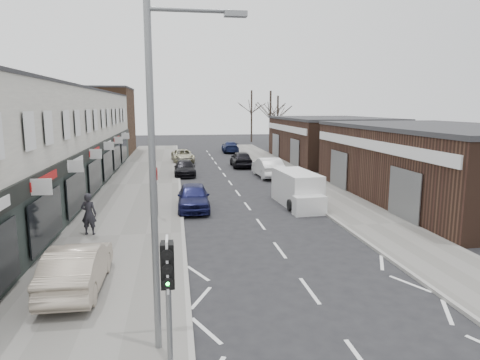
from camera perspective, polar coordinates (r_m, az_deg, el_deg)
name	(u,v)px	position (r m, az deg, el deg)	size (l,w,h in m)	color
ground	(332,321)	(12.76, 12.13, -17.88)	(160.00, 160.00, 0.00)	black
pavement_left	(142,184)	(33.14, -12.97, -0.58)	(5.50, 64.00, 0.12)	slate
pavement_right	(301,180)	(34.50, 8.20, -0.03)	(3.50, 64.00, 0.12)	slate
shop_terrace_left	(33,142)	(31.52, -25.92, 4.57)	(8.00, 41.00, 7.10)	silver
brick_block_far	(99,122)	(56.33, -18.34, 7.38)	(8.00, 10.00, 8.00)	#4A301F
right_unit_near	(442,165)	(29.88, 25.38, 1.86)	(10.00, 18.00, 4.50)	#3D261B
right_unit_far	(330,140)	(47.68, 11.89, 5.21)	(10.00, 16.00, 4.50)	#3D261B
tree_far_a	(270,149)	(60.27, 4.02, 4.16)	(3.60, 3.60, 8.00)	#382D26
tree_far_b	(277,145)	(66.66, 4.99, 4.69)	(3.60, 3.60, 7.50)	#382D26
tree_far_c	(251,142)	(71.89, 1.53, 5.09)	(3.60, 3.60, 8.50)	#382D26
traffic_light	(168,276)	(9.19, -9.60, -12.50)	(0.28, 0.60, 3.10)	slate
street_lamp	(160,163)	(9.81, -10.60, 2.25)	(2.23, 0.22, 8.00)	slate
warning_sign	(157,177)	(22.84, -11.00, 0.34)	(0.12, 0.80, 2.70)	slate
white_van	(297,190)	(25.87, 7.67, -1.28)	(2.12, 5.29, 2.02)	white
sedan_on_pavement	(77,267)	(14.78, -20.86, -10.75)	(1.56, 4.46, 1.47)	tan
pedestrian	(89,214)	(20.57, -19.52, -4.28)	(0.70, 0.46, 1.92)	#222127
parked_car_left_a	(193,197)	(24.72, -6.23, -2.24)	(1.78, 4.43, 1.51)	#151742
parked_car_left_b	(185,168)	(37.06, -7.37, 1.58)	(1.80, 4.43, 1.29)	black
parked_car_left_c	(183,156)	(46.23, -7.65, 3.21)	(2.19, 4.76, 1.32)	#B6B191
parked_car_right_a	(268,167)	(36.08, 3.72, 1.71)	(1.75, 5.01, 1.65)	white
parked_car_right_b	(241,159)	(41.98, 0.15, 2.82)	(1.86, 4.62, 1.57)	black
parked_car_right_c	(230,147)	(55.50, -1.33, 4.44)	(1.99, 4.91, 1.42)	#151E44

